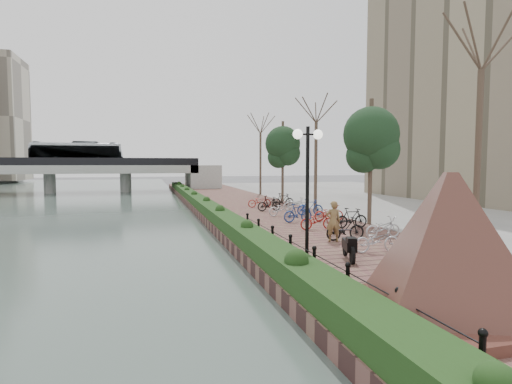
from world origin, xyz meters
name	(u,v)px	position (x,y,z in m)	size (l,w,h in m)	color
ground	(279,306)	(0.00, 0.00, 0.00)	(220.00, 220.00, 0.00)	#59595B
promenade	(254,212)	(4.00, 17.50, 0.25)	(8.00, 75.00, 0.50)	brown
inland_pavement	(445,206)	(20.00, 17.50, 0.25)	(24.00, 75.00, 0.50)	gray
hedge	(201,202)	(0.60, 20.00, 0.80)	(1.10, 56.00, 0.60)	#1F3814
chain_fence	(301,253)	(1.40, 2.00, 0.85)	(0.10, 14.10, 0.70)	black
granite_monument	(449,244)	(2.75, -2.73, 2.01)	(5.28, 5.28, 2.97)	#44241D
lamppost	(308,163)	(1.81, 2.56, 3.68)	(1.02, 0.32, 4.35)	black
motorcycle	(349,246)	(3.13, 2.18, 0.96)	(0.46, 1.48, 0.92)	black
pedestrian	(333,221)	(4.00, 5.09, 1.33)	(0.60, 0.40, 1.66)	brown
bicycle_parking	(314,213)	(5.49, 10.51, 0.97)	(2.40, 17.32, 1.00)	#B6B4BA
street_trees	(338,163)	(8.00, 12.68, 3.69)	(3.20, 37.12, 6.80)	#3E2F24
bridge	(55,166)	(-14.31, 45.00, 3.37)	(36.00, 10.77, 6.50)	#999894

